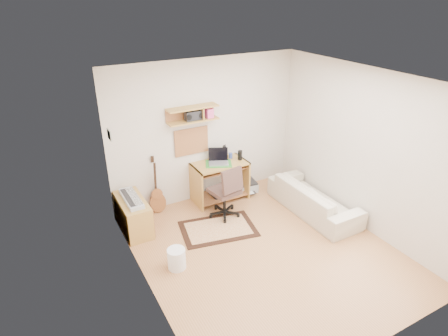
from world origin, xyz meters
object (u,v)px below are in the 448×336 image
desk (220,181)px  printer (243,187)px  task_chair (224,191)px  sofa (314,194)px  cabinet (133,215)px

desk → printer: 0.63m
task_chair → printer: task_chair is taller
desk → sofa: size_ratio=0.55×
cabinet → sofa: size_ratio=0.49×
desk → printer: desk is taller
task_chair → printer: (0.76, 0.62, -0.41)m
task_chair → cabinet: task_chair is taller
desk → cabinet: desk is taller
printer → sofa: sofa is taller
cabinet → sofa: 3.12m
printer → sofa: size_ratio=0.28×
cabinet → printer: size_ratio=1.79×
task_chair → sofa: task_chair is taller
task_chair → printer: bearing=30.0°
printer → task_chair: bearing=-132.4°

